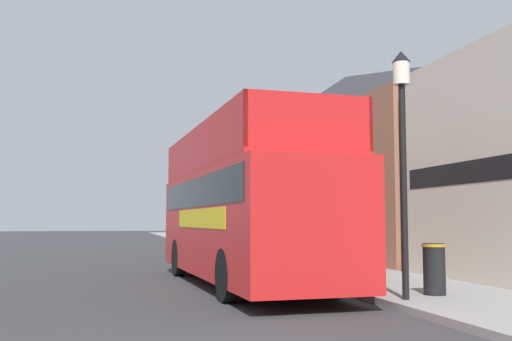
# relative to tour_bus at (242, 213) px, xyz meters

# --- Properties ---
(ground_plane) EXTENTS (144.00, 144.00, 0.00)m
(ground_plane) POSITION_rel_tour_bus_xyz_m (-2.81, 11.57, -1.81)
(ground_plane) COLOR #333335
(sidewalk) EXTENTS (3.37, 108.00, 0.14)m
(sidewalk) POSITION_rel_tour_bus_xyz_m (3.45, 8.57, -1.74)
(sidewalk) COLOR gray
(sidewalk) RESTS_ON ground_plane
(brick_terrace_rear) EXTENTS (6.00, 22.06, 8.85)m
(brick_terrace_rear) POSITION_rel_tour_bus_xyz_m (8.13, 12.73, 2.61)
(brick_terrace_rear) COLOR #9E664C
(brick_terrace_rear) RESTS_ON ground_plane
(tour_bus) EXTENTS (2.97, 10.10, 3.95)m
(tour_bus) POSITION_rel_tour_bus_xyz_m (0.00, 0.00, 0.00)
(tour_bus) COLOR red
(tour_bus) RESTS_ON ground_plane
(parked_car_ahead_of_bus) EXTENTS (1.86, 4.29, 1.43)m
(parked_car_ahead_of_bus) POSITION_rel_tour_bus_xyz_m (0.64, 8.66, -1.15)
(parked_car_ahead_of_bus) COLOR silver
(parked_car_ahead_of_bus) RESTS_ON ground_plane
(lamp_post_nearest) EXTENTS (0.35, 0.35, 4.79)m
(lamp_post_nearest) POSITION_rel_tour_bus_xyz_m (2.18, -4.46, 1.62)
(lamp_post_nearest) COLOR black
(lamp_post_nearest) RESTS_ON sidewalk
(lamp_post_second) EXTENTS (0.35, 0.35, 4.74)m
(lamp_post_second) POSITION_rel_tour_bus_xyz_m (2.23, 4.60, 1.59)
(lamp_post_second) COLOR black
(lamp_post_second) RESTS_ON sidewalk
(lamp_post_third) EXTENTS (0.35, 0.35, 4.83)m
(lamp_post_third) POSITION_rel_tour_bus_xyz_m (2.22, 13.66, 1.65)
(lamp_post_third) COLOR black
(lamp_post_third) RESTS_ON sidewalk
(litter_bin) EXTENTS (0.48, 0.48, 1.03)m
(litter_bin) POSITION_rel_tour_bus_xyz_m (3.08, -3.95, -1.13)
(litter_bin) COLOR black
(litter_bin) RESTS_ON sidewalk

